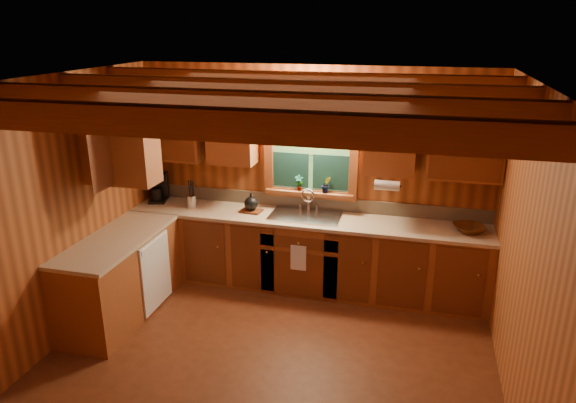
# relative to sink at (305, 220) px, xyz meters

# --- Properties ---
(room) EXTENTS (4.20, 4.20, 4.20)m
(room) POSITION_rel_sink_xyz_m (0.00, -1.60, 0.44)
(room) COLOR #5C2C16
(room) RESTS_ON ground
(ceiling_beams) EXTENTS (4.20, 2.54, 0.18)m
(ceiling_beams) POSITION_rel_sink_xyz_m (0.00, -1.60, 1.63)
(ceiling_beams) COLOR brown
(ceiling_beams) RESTS_ON room
(base_cabinets) EXTENTS (4.20, 2.22, 0.86)m
(base_cabinets) POSITION_rel_sink_xyz_m (-0.49, -0.32, -0.43)
(base_cabinets) COLOR brown
(base_cabinets) RESTS_ON ground
(countertop) EXTENTS (4.20, 2.24, 0.04)m
(countertop) POSITION_rel_sink_xyz_m (-0.48, -0.31, 0.02)
(countertop) COLOR tan
(countertop) RESTS_ON base_cabinets
(backsplash) EXTENTS (4.20, 0.02, 0.16)m
(backsplash) POSITION_rel_sink_xyz_m (0.00, 0.28, 0.12)
(backsplash) COLOR tan
(backsplash) RESTS_ON room
(dishwasher_panel) EXTENTS (0.02, 0.60, 0.80)m
(dishwasher_panel) POSITION_rel_sink_xyz_m (-1.47, -0.92, -0.43)
(dishwasher_panel) COLOR white
(dishwasher_panel) RESTS_ON base_cabinets
(upper_cabinets) EXTENTS (4.19, 1.77, 0.78)m
(upper_cabinets) POSITION_rel_sink_xyz_m (-0.56, -0.18, 0.98)
(upper_cabinets) COLOR brown
(upper_cabinets) RESTS_ON room
(window) EXTENTS (1.12, 0.08, 1.00)m
(window) POSITION_rel_sink_xyz_m (0.00, 0.26, 0.67)
(window) COLOR brown
(window) RESTS_ON room
(window_sill) EXTENTS (1.06, 0.14, 0.04)m
(window_sill) POSITION_rel_sink_xyz_m (0.00, 0.22, 0.26)
(window_sill) COLOR brown
(window_sill) RESTS_ON room
(wall_sconce) EXTENTS (0.45, 0.21, 0.17)m
(wall_sconce) POSITION_rel_sink_xyz_m (0.00, 0.14, 1.31)
(wall_sconce) COLOR black
(wall_sconce) RESTS_ON room
(paper_towel_roll) EXTENTS (0.27, 0.11, 0.11)m
(paper_towel_roll) POSITION_rel_sink_xyz_m (0.92, -0.07, 0.51)
(paper_towel_roll) COLOR white
(paper_towel_roll) RESTS_ON upper_cabinets
(dish_towel) EXTENTS (0.18, 0.01, 0.30)m
(dish_towel) POSITION_rel_sink_xyz_m (0.00, -0.34, -0.34)
(dish_towel) COLOR white
(dish_towel) RESTS_ON base_cabinets
(sink) EXTENTS (0.82, 0.48, 0.43)m
(sink) POSITION_rel_sink_xyz_m (0.00, 0.00, 0.00)
(sink) COLOR silver
(sink) RESTS_ON countertop
(coffee_maker) EXTENTS (0.20, 0.26, 0.36)m
(coffee_maker) POSITION_rel_sink_xyz_m (-1.92, 0.09, 0.22)
(coffee_maker) COLOR black
(coffee_maker) RESTS_ON countertop
(utensil_crock) EXTENTS (0.12, 0.12, 0.34)m
(utensil_crock) POSITION_rel_sink_xyz_m (-1.42, -0.03, 0.13)
(utensil_crock) COLOR silver
(utensil_crock) RESTS_ON countertop
(cutting_board) EXTENTS (0.27, 0.21, 0.02)m
(cutting_board) POSITION_rel_sink_xyz_m (-0.66, -0.01, 0.06)
(cutting_board) COLOR #612C14
(cutting_board) RESTS_ON countertop
(teakettle) EXTENTS (0.17, 0.17, 0.21)m
(teakettle) POSITION_rel_sink_xyz_m (-0.66, -0.01, 0.15)
(teakettle) COLOR black
(teakettle) RESTS_ON cutting_board
(wicker_basket) EXTENTS (0.42, 0.42, 0.08)m
(wicker_basket) POSITION_rel_sink_xyz_m (1.82, -0.03, 0.08)
(wicker_basket) COLOR #48230C
(wicker_basket) RESTS_ON countertop
(potted_plant_left) EXTENTS (0.11, 0.09, 0.19)m
(potted_plant_left) POSITION_rel_sink_xyz_m (-0.13, 0.21, 0.38)
(potted_plant_left) COLOR #612C14
(potted_plant_left) RESTS_ON window_sill
(potted_plant_right) EXTENTS (0.13, 0.12, 0.20)m
(potted_plant_right) POSITION_rel_sink_xyz_m (0.20, 0.22, 0.38)
(potted_plant_right) COLOR #612C14
(potted_plant_right) RESTS_ON window_sill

